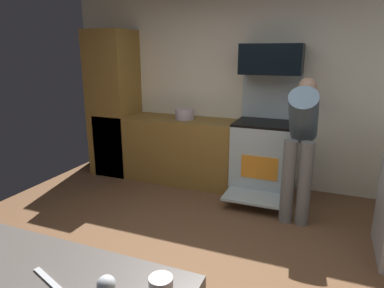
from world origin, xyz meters
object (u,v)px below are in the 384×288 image
person_cook (301,137)px  oven_range (265,155)px  wine_glass_extra (106,287)px  microwave (272,59)px  stock_pot (185,114)px

person_cook → oven_range: bearing=131.0°
person_cook → wine_glass_extra: size_ratio=9.89×
wine_glass_extra → person_cook: bearing=81.7°
oven_range → microwave: 1.20m
person_cook → wine_glass_extra: (-0.42, -2.86, 0.09)m
wine_glass_extra → stock_pot: size_ratio=0.59×
stock_pot → oven_range: bearing=-0.7°
oven_range → stock_pot: bearing=179.3°
oven_range → stock_pot: 1.22m
microwave → person_cook: (0.46, -0.63, -0.79)m
microwave → person_cook: 1.11m
microwave → stock_pot: microwave is taller
oven_range → stock_pot: oven_range is taller
oven_range → stock_pot: size_ratio=5.83×
oven_range → wine_glass_extra: size_ratio=9.91×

